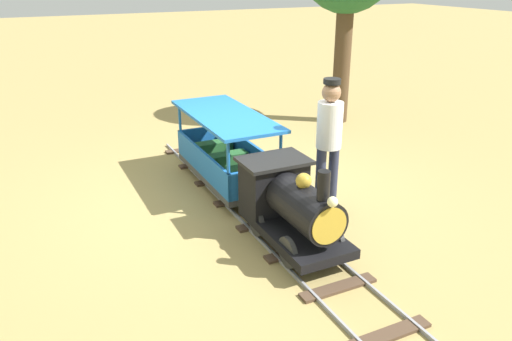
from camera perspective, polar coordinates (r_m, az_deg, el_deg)
The scene contains 5 objects.
ground_plane at distance 6.49m, azimuth -1.73°, elevation -3.17°, with size 60.00×60.00×0.00m, color #A38C51.
track at distance 6.14m, azimuth -0.10°, elevation -4.54°, with size 0.78×5.70×0.04m.
locomotive at distance 5.26m, azimuth 3.92°, elevation -3.72°, with size 0.74×1.44×1.02m.
passenger_car at distance 6.73m, azimuth -3.44°, elevation 1.66°, with size 0.84×2.00×0.97m.
conductor_person at distance 5.93m, azimuth 8.35°, elevation 4.05°, with size 0.30×0.30×1.62m.
Camera 1 is at (2.38, 5.37, 2.76)m, focal length 35.01 mm.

